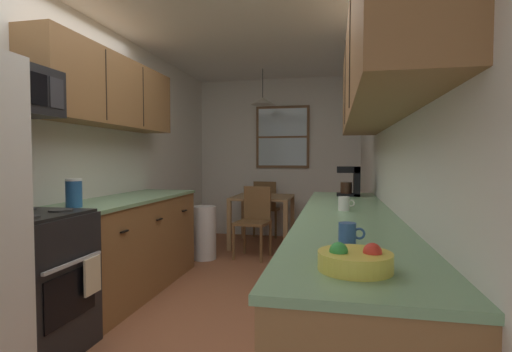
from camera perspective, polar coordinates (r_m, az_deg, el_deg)
name	(u,v)px	position (r m, az deg, el deg)	size (l,w,h in m)	color
ground_plane	(239,289)	(3.89, -2.58, -16.38)	(12.00, 12.00, 0.00)	#995B3D
wall_left	(111,158)	(4.22, -20.70, 2.57)	(0.10, 9.00, 2.55)	white
wall_right	(386,157)	(3.59, 18.77, 2.63)	(0.10, 9.00, 2.55)	white
wall_back	(279,158)	(6.28, 3.37, 2.68)	(4.40, 0.10, 2.55)	white
ceiling_slab	(238,18)	(3.91, -2.66, 22.42)	(4.40, 9.00, 0.08)	white
stove_range	(26,284)	(2.90, -30.96, -13.63)	(0.66, 0.65, 1.10)	black
microwave_over_range	(6,89)	(2.90, -33.21, 10.81)	(0.39, 0.62, 0.31)	black
counter_left	(129,244)	(3.88, -18.31, -9.62)	(0.64, 1.84, 0.90)	olive
upper_cabinets_left	(110,92)	(3.88, -20.82, 11.60)	(0.33, 1.92, 0.64)	olive
counter_right	(348,280)	(2.73, 13.53, -14.81)	(0.64, 3.25, 0.90)	olive
upper_cabinets_right	(373,66)	(2.63, 17.06, 15.30)	(0.33, 2.93, 0.69)	olive
dining_table	(263,204)	(5.58, 0.99, -4.16)	(0.83, 0.88, 0.72)	#A87F51
dining_chair_near	(254,218)	(4.96, -0.25, -6.27)	(0.45, 0.45, 0.90)	brown
dining_chair_far	(267,206)	(6.24, 1.60, -4.45)	(0.44, 0.44, 0.90)	brown
pendant_light	(263,101)	(5.60, 1.01, 11.08)	(0.34, 0.34, 0.51)	black
back_window	(282,137)	(6.21, 3.96, 5.80)	(0.86, 0.05, 0.99)	brown
trash_bin	(204,233)	(4.92, -7.69, -8.33)	(0.30, 0.30, 0.67)	white
storage_canister	(74,193)	(3.17, -25.45, -2.30)	(0.12, 0.12, 0.21)	#265999
dish_towel	(92,276)	(2.80, -23.15, -13.45)	(0.02, 0.16, 0.24)	beige
coffee_maker	(351,180)	(3.86, 13.99, -0.65)	(0.22, 0.18, 0.29)	black
mug_by_coffeemaker	(348,234)	(1.66, 13.49, -8.42)	(0.11, 0.07, 0.10)	#335999
mug_spare	(344,204)	(2.76, 12.97, -4.03)	(0.11, 0.08, 0.10)	white
fruit_bowl	(355,259)	(1.31, 14.50, -11.91)	(0.24, 0.24, 0.09)	#E5D14C
table_serving_bowl	(256,193)	(5.68, 0.05, -2.59)	(0.20, 0.20, 0.06)	silver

